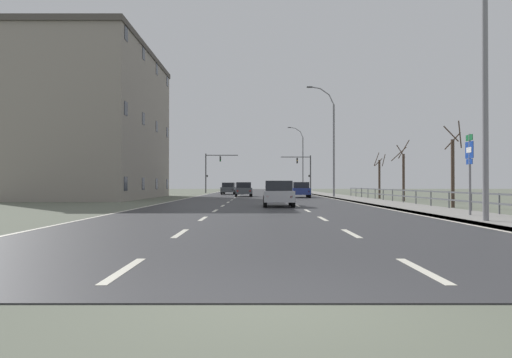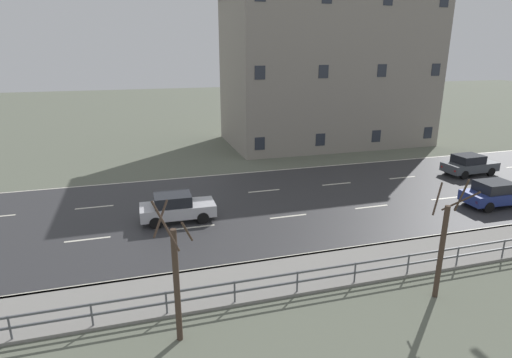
{
  "view_description": "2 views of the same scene",
  "coord_description": "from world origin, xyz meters",
  "px_view_note": "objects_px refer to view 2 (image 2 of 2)",
  "views": [
    {
      "loc": [
        -0.27,
        -5.27,
        1.37
      ],
      "look_at": [
        -0.34,
        50.89,
        1.99
      ],
      "focal_mm": 32.56,
      "sensor_mm": 36.0,
      "label": 1
    },
    {
      "loc": [
        23.19,
        20.97,
        9.27
      ],
      "look_at": [
        0.0,
        27.75,
        1.68
      ],
      "focal_mm": 29.4,
      "sensor_mm": 36.0,
      "label": 2
    }
  ],
  "objects_px": {
    "brick_building": "(327,70)",
    "car_far_left": "(177,207)",
    "car_mid_centre": "(469,165)",
    "car_near_right": "(496,193)"
  },
  "relations": [
    {
      "from": "car_mid_centre",
      "to": "car_far_left",
      "type": "bearing_deg",
      "value": -85.89
    },
    {
      "from": "car_near_right",
      "to": "car_mid_centre",
      "type": "distance_m",
      "value": 6.79
    },
    {
      "from": "car_near_right",
      "to": "car_mid_centre",
      "type": "relative_size",
      "value": 0.99
    },
    {
      "from": "brick_building",
      "to": "car_mid_centre",
      "type": "bearing_deg",
      "value": 20.97
    },
    {
      "from": "car_mid_centre",
      "to": "car_far_left",
      "type": "xyz_separation_m",
      "value": [
        2.73,
        -22.28,
        0.0
      ]
    },
    {
      "from": "car_mid_centre",
      "to": "car_far_left",
      "type": "relative_size",
      "value": 1.01
    },
    {
      "from": "car_near_right",
      "to": "brick_building",
      "type": "height_order",
      "value": "brick_building"
    },
    {
      "from": "car_far_left",
      "to": "car_near_right",
      "type": "bearing_deg",
      "value": 81.28
    },
    {
      "from": "brick_building",
      "to": "car_far_left",
      "type": "bearing_deg",
      "value": -44.9
    },
    {
      "from": "car_near_right",
      "to": "car_far_left",
      "type": "bearing_deg",
      "value": -98.59
    }
  ]
}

